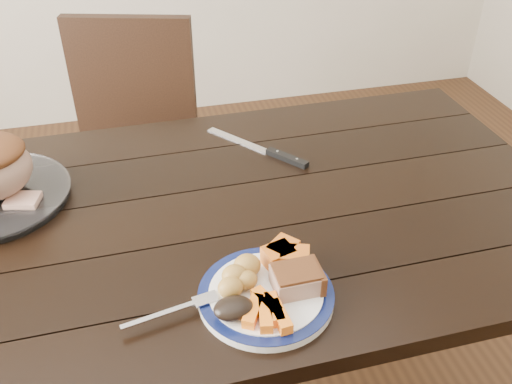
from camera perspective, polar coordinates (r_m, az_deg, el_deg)
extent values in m
cube|color=black|center=(1.28, -3.69, -2.56)|extent=(1.61, 0.92, 0.04)
cube|color=black|center=(2.01, 14.98, -1.47)|extent=(0.07, 0.07, 0.71)
cube|color=black|center=(1.96, -12.48, 1.47)|extent=(0.52, 0.52, 0.04)
cube|color=black|center=(2.02, -12.19, 10.58)|extent=(0.41, 0.15, 0.46)
cube|color=black|center=(2.21, -6.21, -1.07)|extent=(0.04, 0.04, 0.43)
cube|color=black|center=(1.93, -7.49, -7.39)|extent=(0.04, 0.04, 0.43)
cube|color=black|center=(2.28, -15.20, -0.88)|extent=(0.04, 0.04, 0.43)
cube|color=black|center=(2.02, -17.71, -6.89)|extent=(0.04, 0.04, 0.43)
cylinder|color=white|center=(1.06, 1.00, -10.35)|extent=(0.25, 0.25, 0.02)
torus|color=#0D1644|center=(1.05, 1.00, -10.02)|extent=(0.25, 0.25, 0.02)
cube|color=tan|center=(1.05, 4.05, -8.76)|extent=(0.09, 0.07, 0.04)
ellipsoid|color=gold|center=(1.03, -2.58, -9.54)|extent=(0.05, 0.04, 0.04)
ellipsoid|color=gold|center=(1.05, -2.15, -8.34)|extent=(0.05, 0.04, 0.04)
ellipsoid|color=gold|center=(1.05, -0.98, -8.79)|extent=(0.04, 0.04, 0.04)
ellipsoid|color=gold|center=(1.07, -0.90, -7.38)|extent=(0.05, 0.05, 0.04)
cube|color=orange|center=(1.00, 2.40, -12.33)|extent=(0.03, 0.07, 0.02)
cube|color=orange|center=(1.02, 1.05, -10.99)|extent=(0.04, 0.07, 0.02)
cube|color=orange|center=(1.00, 0.95, -12.20)|extent=(0.03, 0.07, 0.02)
cube|color=orange|center=(1.01, 1.85, -11.63)|extent=(0.02, 0.07, 0.02)
cube|color=orange|center=(1.00, -0.30, -11.83)|extent=(0.05, 0.07, 0.02)
cube|color=orange|center=(1.10, 2.70, -5.95)|extent=(0.07, 0.07, 0.04)
cube|color=orange|center=(1.09, 3.87, -6.67)|extent=(0.07, 0.06, 0.04)
cube|color=orange|center=(1.09, 2.25, -6.45)|extent=(0.07, 0.06, 0.04)
ellipsoid|color=black|center=(1.00, -2.27, -11.54)|extent=(0.07, 0.05, 0.03)
cube|color=silver|center=(1.02, -9.58, -12.07)|extent=(0.14, 0.04, 0.00)
cube|color=silver|center=(1.04, -5.06, -10.65)|extent=(0.05, 0.03, 0.00)
cube|color=tan|center=(1.35, -22.26, -0.83)|extent=(0.08, 0.07, 0.02)
cube|color=silver|center=(1.53, -1.81, 5.20)|extent=(0.14, 0.17, 0.00)
cube|color=black|center=(1.44, 3.11, 3.43)|extent=(0.09, 0.11, 0.01)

